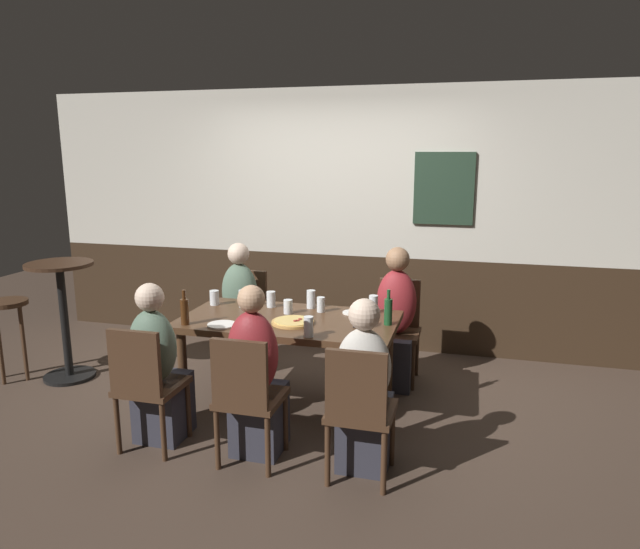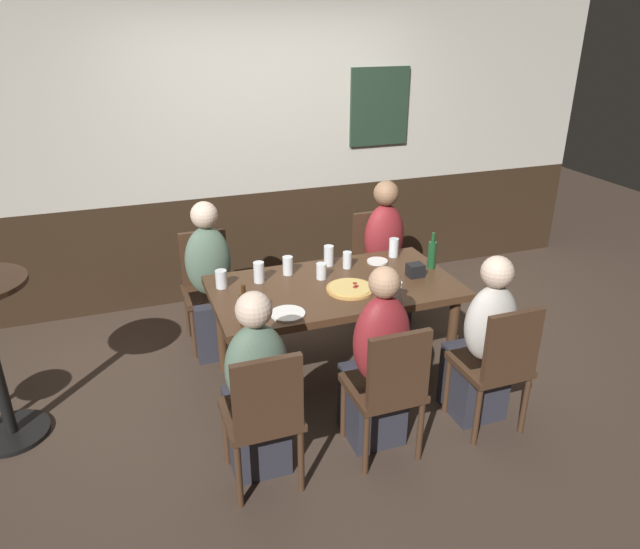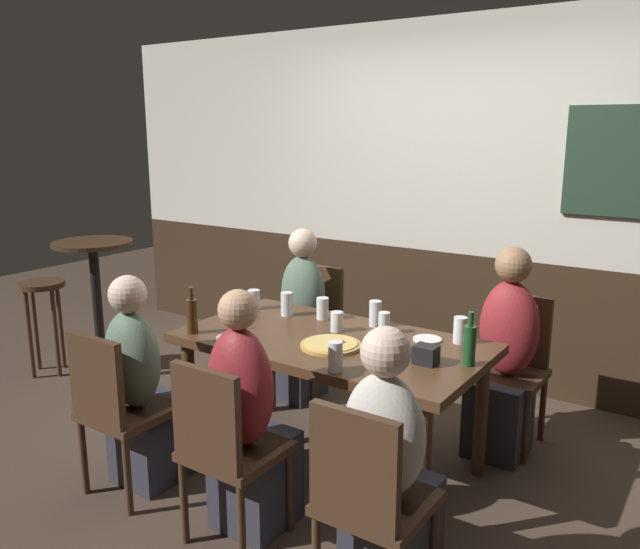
{
  "view_description": "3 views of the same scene",
  "coord_description": "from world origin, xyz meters",
  "views": [
    {
      "loc": [
        1.32,
        -3.98,
        1.99
      ],
      "look_at": [
        0.23,
        0.07,
        1.08
      ],
      "focal_mm": 32.07,
      "sensor_mm": 36.0,
      "label": 1
    },
    {
      "loc": [
        -1.28,
        -3.29,
        2.39
      ],
      "look_at": [
        -0.14,
        -0.09,
        0.88
      ],
      "focal_mm": 32.68,
      "sensor_mm": 36.0,
      "label": 2
    },
    {
      "loc": [
        1.78,
        -2.74,
        1.85
      ],
      "look_at": [
        -0.06,
        -0.02,
        1.09
      ],
      "focal_mm": 35.91,
      "sensor_mm": 36.0,
      "label": 3
    }
  ],
  "objects": [
    {
      "name": "highball_clear",
      "position": [
        -0.05,
        0.12,
        0.79
      ],
      "size": [
        0.07,
        0.07,
        0.11
      ],
      "color": "silver",
      "rests_on": "dining_table"
    },
    {
      "name": "ground_plane",
      "position": [
        0.0,
        0.0,
        0.0
      ],
      "size": [
        12.0,
        12.0,
        0.0
      ],
      "primitive_type": "plane",
      "color": "#423328"
    },
    {
      "name": "beer_bottle_brown",
      "position": [
        -0.69,
        -0.35,
        0.84
      ],
      "size": [
        0.06,
        0.06,
        0.26
      ],
      "color": "#42230F",
      "rests_on": "dining_table"
    },
    {
      "name": "plate_white_small",
      "position": [
        0.44,
        0.26,
        0.75
      ],
      "size": [
        0.15,
        0.15,
        0.01
      ],
      "primitive_type": "cylinder",
      "color": "white",
      "rests_on": "dining_table"
    },
    {
      "name": "tumbler_short",
      "position": [
        -0.46,
        0.21,
        0.8
      ],
      "size": [
        0.07,
        0.07,
        0.14
      ],
      "color": "silver",
      "rests_on": "dining_table"
    },
    {
      "name": "chair_left_near",
      "position": [
        -0.72,
        -0.86,
        0.5
      ],
      "size": [
        0.4,
        0.4,
        0.88
      ],
      "color": "#422B1C",
      "rests_on": "ground_plane"
    },
    {
      "name": "person_mid_near",
      "position": [
        0.0,
        -0.7,
        0.49
      ],
      "size": [
        0.34,
        0.37,
        1.17
      ],
      "color": "#2D2D38",
      "rests_on": "ground_plane"
    },
    {
      "name": "tumbler_water",
      "position": [
        0.19,
        0.24,
        0.79
      ],
      "size": [
        0.06,
        0.06,
        0.12
      ],
      "color": "silver",
      "rests_on": "dining_table"
    },
    {
      "name": "person_right_near",
      "position": [
        0.72,
        -0.7,
        0.48
      ],
      "size": [
        0.34,
        0.37,
        1.13
      ],
      "color": "#2D2D38",
      "rests_on": "ground_plane"
    },
    {
      "name": "chair_right_far",
      "position": [
        0.72,
        0.86,
        0.5
      ],
      "size": [
        0.4,
        0.4,
        0.88
      ],
      "color": "#422B1C",
      "rests_on": "ground_plane"
    },
    {
      "name": "person_left_far",
      "position": [
        -0.72,
        0.7,
        0.5
      ],
      "size": [
        0.34,
        0.37,
        1.18
      ],
      "color": "#2D2D38",
      "rests_on": "ground_plane"
    },
    {
      "name": "beer_glass_half",
      "position": [
        -0.24,
        0.27,
        0.8
      ],
      "size": [
        0.07,
        0.07,
        0.13
      ],
      "color": "silver",
      "rests_on": "dining_table"
    },
    {
      "name": "pint_glass_amber",
      "position": [
        -0.72,
        0.21,
        0.79
      ],
      "size": [
        0.08,
        0.08,
        0.12
      ],
      "color": "silver",
      "rests_on": "dining_table"
    },
    {
      "name": "dining_table",
      "position": [
        0.0,
        0.0,
        0.66
      ],
      "size": [
        1.64,
        0.89,
        0.74
      ],
      "color": "#472D1C",
      "rests_on": "ground_plane"
    },
    {
      "name": "beer_glass_tall",
      "position": [
        0.08,
        0.33,
        0.81
      ],
      "size": [
        0.07,
        0.07,
        0.15
      ],
      "color": "silver",
      "rests_on": "dining_table"
    },
    {
      "name": "pizza",
      "position": [
        0.07,
        -0.11,
        0.75
      ],
      "size": [
        0.32,
        0.32,
        0.03
      ],
      "color": "tan",
      "rests_on": "dining_table"
    },
    {
      "name": "person_left_near",
      "position": [
        -0.72,
        -0.7,
        0.48
      ],
      "size": [
        0.34,
        0.37,
        1.14
      ],
      "color": "#2D2D38",
      "rests_on": "ground_plane"
    },
    {
      "name": "condiment_caddy",
      "position": [
        0.57,
        -0.06,
        0.79
      ],
      "size": [
        0.11,
        0.09,
        0.09
      ],
      "primitive_type": "cube",
      "color": "black",
      "rests_on": "dining_table"
    },
    {
      "name": "chair_left_far",
      "position": [
        -0.72,
        0.86,
        0.5
      ],
      "size": [
        0.4,
        0.4,
        0.88
      ],
      "color": "#422B1C",
      "rests_on": "ground_plane"
    },
    {
      "name": "person_right_far",
      "position": [
        0.72,
        0.7,
        0.51
      ],
      "size": [
        0.34,
        0.37,
        1.2
      ],
      "color": "#2D2D38",
      "rests_on": "ground_plane"
    },
    {
      "name": "chair_mid_near",
      "position": [
        0.0,
        -0.86,
        0.5
      ],
      "size": [
        0.4,
        0.4,
        0.88
      ],
      "color": "#422B1C",
      "rests_on": "ground_plane"
    },
    {
      "name": "pint_glass_stout",
      "position": [
        0.59,
        0.32,
        0.8
      ],
      "size": [
        0.07,
        0.07,
        0.14
      ],
      "color": "silver",
      "rests_on": "dining_table"
    },
    {
      "name": "pint_glass_pale",
      "position": [
        0.27,
        -0.38,
        0.8
      ],
      "size": [
        0.07,
        0.07,
        0.14
      ],
      "color": "silver",
      "rests_on": "dining_table"
    },
    {
      "name": "beer_bottle_green",
      "position": [
        0.75,
        0.04,
        0.85
      ],
      "size": [
        0.06,
        0.06,
        0.26
      ],
      "color": "#194723",
      "rests_on": "dining_table"
    },
    {
      "name": "chair_right_near",
      "position": [
        0.72,
        -0.86,
        0.5
      ],
      "size": [
        0.4,
        0.4,
        0.88
      ],
      "color": "#422B1C",
      "rests_on": "ground_plane"
    },
    {
      "name": "wall_back",
      "position": [
        0.01,
        1.65,
        1.3
      ],
      "size": [
        6.4,
        0.13,
        2.6
      ],
      "color": "#332316",
      "rests_on": "ground_plane"
    },
    {
      "name": "plate_white_large",
      "position": [
        -0.42,
        -0.3,
        0.75
      ],
      "size": [
        0.21,
        0.21,
        0.01
      ],
      "primitive_type": "cylinder",
      "color": "white",
      "rests_on": "dining_table"
    }
  ]
}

